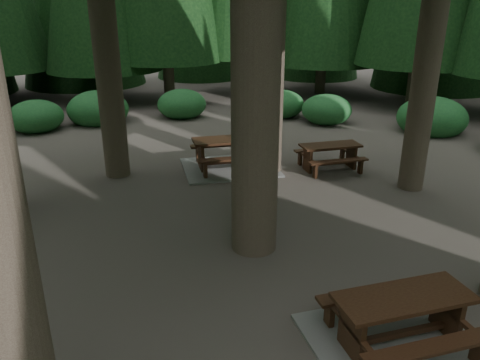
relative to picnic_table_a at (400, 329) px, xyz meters
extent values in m
plane|color=#4C433D|center=(-1.85, 2.95, -0.27)|extent=(80.00, 80.00, 0.00)
cube|color=gray|center=(0.00, 0.00, -0.25)|extent=(2.34, 1.94, 0.05)
cube|color=black|center=(0.00, 0.00, 0.49)|extent=(1.83, 0.72, 0.06)
cube|color=black|center=(0.00, 0.61, 0.19)|extent=(1.83, 0.26, 0.05)
cube|color=black|center=(0.00, -0.61, 0.19)|extent=(1.83, 0.26, 0.05)
cube|color=black|center=(-0.73, 0.00, 0.09)|extent=(0.08, 0.56, 0.73)
cube|color=black|center=(-0.73, 0.00, 0.16)|extent=(0.09, 1.47, 0.06)
cube|color=black|center=(0.73, 0.00, 0.09)|extent=(0.08, 0.56, 0.73)
cube|color=black|center=(0.73, 0.00, 0.16)|extent=(0.09, 1.47, 0.06)
cube|color=black|center=(0.00, 0.00, -0.09)|extent=(1.52, 0.09, 0.08)
cube|color=gray|center=(-0.33, 7.58, -0.25)|extent=(2.64, 2.23, 0.05)
cube|color=black|center=(-0.33, 7.58, 0.56)|extent=(2.03, 0.87, 0.07)
cube|color=black|center=(-0.30, 8.24, 0.23)|extent=(2.00, 0.38, 0.06)
cube|color=black|center=(-0.36, 6.92, 0.23)|extent=(2.00, 0.38, 0.06)
cube|color=black|center=(-1.12, 7.62, 0.13)|extent=(0.12, 0.61, 0.80)
cube|color=black|center=(-1.12, 7.62, 0.19)|extent=(0.17, 1.60, 0.07)
cube|color=black|center=(0.47, 7.54, 0.13)|extent=(0.12, 0.61, 0.80)
cube|color=black|center=(0.47, 7.54, 0.19)|extent=(0.17, 1.60, 0.07)
cube|color=black|center=(-0.33, 7.58, -0.07)|extent=(1.66, 0.17, 0.09)
cube|color=black|center=(2.31, 6.76, 0.41)|extent=(1.66, 0.68, 0.05)
cube|color=black|center=(2.33, 7.30, 0.14)|extent=(1.64, 0.27, 0.05)
cube|color=black|center=(2.30, 6.21, 0.14)|extent=(1.64, 0.27, 0.05)
cube|color=black|center=(1.66, 6.78, 0.06)|extent=(0.09, 0.50, 0.66)
cube|color=black|center=(1.66, 6.78, 0.11)|extent=(0.11, 1.32, 0.05)
cube|color=black|center=(2.97, 6.74, 0.06)|extent=(0.09, 0.50, 0.66)
cube|color=black|center=(2.97, 6.74, 0.11)|extent=(0.11, 1.32, 0.05)
cube|color=black|center=(2.31, 6.76, -0.11)|extent=(1.37, 0.11, 0.07)
ellipsoid|color=#216231|center=(7.60, 9.40, 0.13)|extent=(2.42, 2.42, 1.49)
ellipsoid|color=#216231|center=(4.59, 11.64, 0.13)|extent=(1.90, 1.90, 1.17)
ellipsoid|color=#216231|center=(3.30, 13.11, 0.13)|extent=(1.84, 1.84, 1.13)
ellipsoid|color=#216231|center=(-0.55, 14.20, 0.13)|extent=(1.95, 1.95, 1.20)
ellipsoid|color=#216231|center=(-3.78, 14.15, 0.13)|extent=(2.31, 2.31, 1.42)
ellipsoid|color=#216231|center=(-5.94, 13.51, 0.13)|extent=(1.93, 1.93, 1.19)
camera|label=1|loc=(-3.49, -4.33, 4.10)|focal=35.00mm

